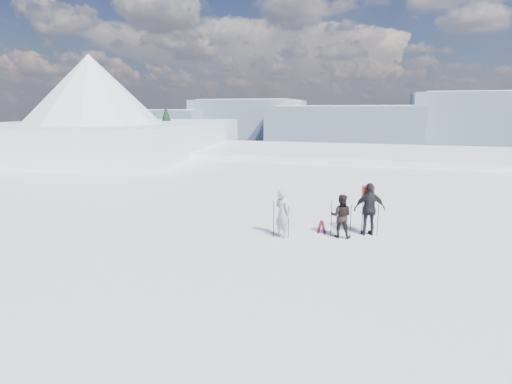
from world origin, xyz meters
TOP-DOWN VIEW (x-y plane):
  - lake_basin at (0.00, 30.00)m, footprint 820.00×820.00m
  - far_mountain_range at (29.60, 454.78)m, footprint 770.00×110.00m
  - near_ridge at (-26.56, 29.34)m, footprint 31.37×35.68m
  - skier_grey at (-1.37, 2.47)m, footprint 0.74×0.67m
  - skier_dark at (0.56, 3.08)m, footprint 0.75×0.59m
  - skier_pack at (1.48, 3.66)m, footprint 1.19×0.79m
  - backpack at (1.40, 3.89)m, footprint 0.45×0.34m
  - ski_poles at (0.19, 2.99)m, footprint 3.46×1.29m
  - skis_loose at (-0.23, 4.08)m, footprint 0.46×1.70m

SIDE VIEW (x-z plane):
  - far_mountain_range at x=29.60m, z-range -33.69..19.31m
  - lake_basin at x=0.00m, z-range -42.31..29.31m
  - near_ridge at x=-26.56m, z-range -16.29..9.33m
  - skis_loose at x=-0.23m, z-range 0.00..0.03m
  - ski_poles at x=0.19m, z-range -0.05..1.26m
  - skier_dark at x=0.56m, z-range 0.00..1.52m
  - skier_grey at x=-1.37m, z-range 0.00..1.70m
  - skier_pack at x=1.48m, z-range 0.00..1.87m
  - backpack at x=1.40m, z-range 1.87..2.44m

